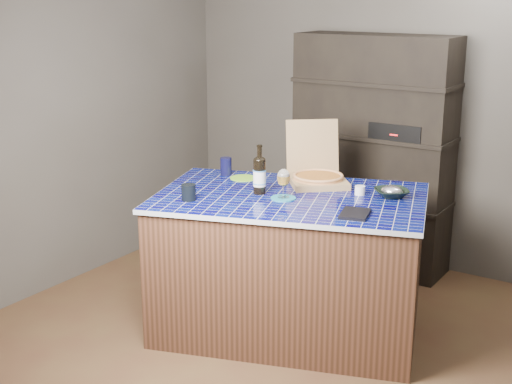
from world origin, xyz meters
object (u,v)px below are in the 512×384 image
Objects in this scene: kitchen_island at (289,263)px; mead_bottle at (259,175)px; pizza_box at (317,176)px; dvd_case at (355,214)px; wine_glass at (284,178)px; bowl at (391,193)px.

mead_bottle reaches higher than kitchen_island.
dvd_case is (0.50, -0.48, -0.05)m from pizza_box.
wine_glass is at bearing -130.88° from pizza_box.
pizza_box is 3.10× the size of wine_glass.
kitchen_island is 0.60m from pizza_box.
wine_glass is (0.18, -0.02, 0.01)m from mead_bottle.
kitchen_island is 0.78m from bowl.
dvd_case is at bearing -34.53° from kitchen_island.
bowl is at bearing 36.30° from wine_glass.
mead_bottle is at bearing 175.00° from wine_glass.
pizza_box is at bearing 70.55° from kitchen_island.
pizza_box is 2.60× the size of dvd_case.
mead_bottle is 1.51× the size of bowl.
mead_bottle is 1.45× the size of dvd_case.
bowl is at bearing 11.52° from kitchen_island.
dvd_case is (0.51, -0.06, -0.12)m from wine_glass.
pizza_box is 0.42m from wine_glass.
mead_bottle is (-0.18, -0.07, 0.57)m from kitchen_island.
bowl is (0.53, 0.39, -0.10)m from wine_glass.
pizza_box is at bearing 177.13° from bowl.
wine_glass is at bearing 158.03° from dvd_case.
kitchen_island is 0.58m from wine_glass.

